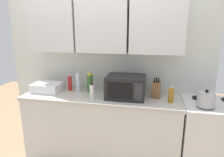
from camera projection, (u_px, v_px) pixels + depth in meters
wall_back_with_cabinets at (105, 42)px, 2.67m from camera, size 2.91×0.38×2.60m
counter_run at (102, 126)px, 2.72m from camera, size 2.04×0.63×0.90m
stove_range at (213, 138)px, 2.43m from camera, size 0.76×0.64×0.91m
kettle at (206, 99)px, 2.20m from camera, size 0.19×0.19×0.19m
microwave at (126, 87)px, 2.50m from camera, size 0.48×0.37×0.28m
dish_rack at (48, 87)px, 2.75m from camera, size 0.38×0.30×0.12m
knife_block at (156, 90)px, 2.50m from camera, size 0.12×0.13×0.26m
bottle_clear_tall at (78, 82)px, 2.73m from camera, size 0.06×0.06×0.27m
bottle_amber_vinegar at (171, 95)px, 2.34m from camera, size 0.06×0.06×0.20m
bottle_red_sauce at (70, 83)px, 2.79m from camera, size 0.05×0.05×0.23m
bottle_white_jar at (92, 92)px, 2.45m from camera, size 0.06×0.06×0.21m
bottle_green_oil at (90, 83)px, 2.72m from camera, size 0.08×0.08×0.26m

